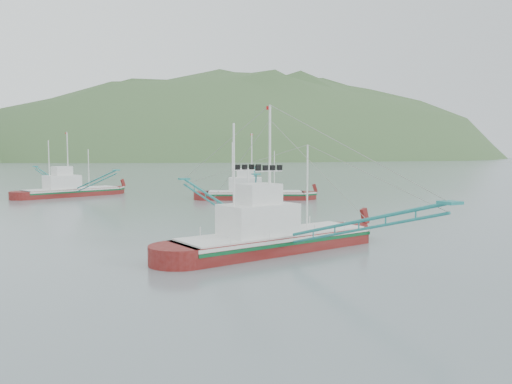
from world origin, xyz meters
TOP-DOWN VIEW (x-y plane):
  - ground at (0.00, 0.00)m, footprint 1200.00×1200.00m
  - main_boat at (-2.43, -0.70)m, footprint 13.86×24.35m
  - bg_boat_far at (-7.59, 47.55)m, footprint 13.96×23.80m
  - bg_boat_right at (13.24, 30.74)m, footprint 14.56×21.90m
  - headland_right at (240.00, 430.00)m, footprint 684.00×432.00m
  - ridge_distant at (30.00, 560.00)m, footprint 960.00×400.00m

SIDE VIEW (x-z plane):
  - ground at x=0.00m, z-range 0.00..0.00m
  - headland_right at x=240.00m, z-range -153.00..153.00m
  - ridge_distant at x=30.00m, z-range -120.00..120.00m
  - main_boat at x=-2.43m, z-range -3.37..6.53m
  - bg_boat_far at x=-7.59m, z-range -3.05..6.85m
  - bg_boat_right at x=13.24m, z-range -2.78..6.72m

